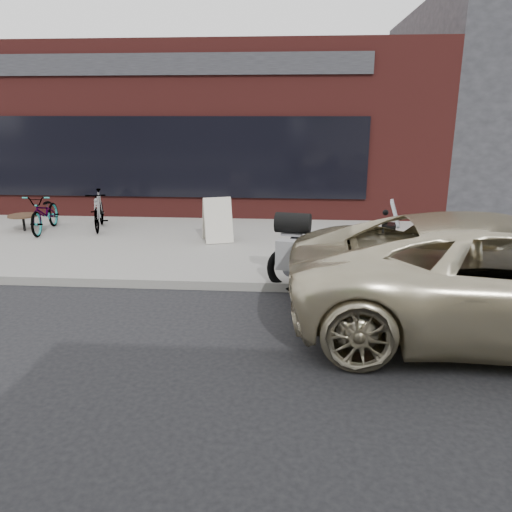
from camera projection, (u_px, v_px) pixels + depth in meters
name	position (u px, v px, depth m)	size (l,w,h in m)	color
ground	(149.00, 450.00, 4.28)	(120.00, 120.00, 0.00)	black
near_sidewalk	(238.00, 241.00, 10.96)	(44.00, 6.00, 0.15)	gray
storefront	(202.00, 129.00, 17.19)	(14.00, 10.07, 4.50)	#561E1B
motorcycle	(334.00, 255.00, 7.70)	(2.44, 0.86, 1.56)	black
minivan	(511.00, 279.00, 6.27)	(2.57, 5.57, 1.55)	beige
bicycle_front	(45.00, 213.00, 11.38)	(0.58, 1.67, 0.88)	gray
bicycle_rear	(99.00, 210.00, 11.57)	(0.43, 1.53, 0.92)	gray
sandwich_sign	(217.00, 219.00, 10.51)	(0.73, 0.70, 0.94)	beige
cafe_table	(23.00, 216.00, 11.45)	(0.66, 0.66, 0.38)	black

